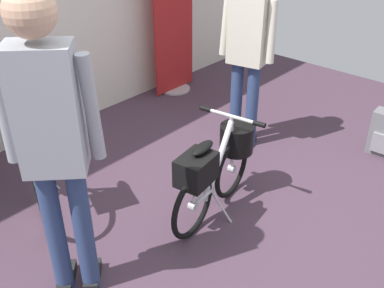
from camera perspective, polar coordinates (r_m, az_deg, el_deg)
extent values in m
plane|color=#473342|center=(3.37, 4.25, -10.28)|extent=(6.85, 6.85, 0.00)
cylinder|color=#B7B7BC|center=(5.48, -2.16, 6.98)|extent=(0.36, 0.36, 0.02)
cube|color=#A51E1E|center=(5.20, -2.34, 15.42)|extent=(0.60, 0.02, 1.65)
torus|color=black|center=(3.55, 5.03, -3.10)|extent=(0.49, 0.11, 0.49)
cylinder|color=#B7B7BC|center=(3.55, 5.03, -3.10)|extent=(0.07, 0.06, 0.06)
torus|color=black|center=(3.15, 0.07, -7.83)|extent=(0.49, 0.11, 0.49)
cylinder|color=#B7B7BC|center=(3.15, 0.07, -7.83)|extent=(0.07, 0.06, 0.06)
cylinder|color=silver|center=(3.23, 1.11, -6.93)|extent=(0.22, 0.07, 0.05)
cylinder|color=silver|center=(3.29, 3.55, -1.61)|extent=(0.34, 0.09, 0.47)
cylinder|color=silver|center=(3.16, 1.74, -3.56)|extent=(0.13, 0.05, 0.41)
cylinder|color=silver|center=(3.23, 1.11, -6.93)|extent=(0.22, 0.06, 0.04)
cylinder|color=silver|center=(3.41, 5.01, -0.22)|extent=(0.08, 0.04, 0.44)
cylinder|color=silver|center=(3.08, 0.70, -4.40)|extent=(0.15, 0.04, 0.40)
ellipsoid|color=black|center=(3.01, 1.36, -0.49)|extent=(0.23, 0.12, 0.05)
cylinder|color=#B7B7BC|center=(3.28, 5.01, 3.20)|extent=(0.03, 0.03, 0.04)
cylinder|color=#B7B7BC|center=(3.27, 5.02, 3.51)|extent=(0.09, 0.44, 0.03)
cylinder|color=black|center=(3.19, 8.49, 2.50)|extent=(0.05, 0.09, 0.04)
cylinder|color=black|center=(3.37, 1.74, 4.45)|extent=(0.05, 0.09, 0.04)
cylinder|color=#B7B7BC|center=(3.31, 2.10, -6.08)|extent=(0.14, 0.04, 0.14)
cylinder|color=#B7B7BC|center=(3.37, 3.73, -7.89)|extent=(0.04, 0.19, 0.23)
cylinder|color=black|center=(3.46, 5.66, 0.68)|extent=(0.30, 0.30, 0.22)
cube|color=black|center=(3.02, 0.54, -3.23)|extent=(0.31, 0.24, 0.20)
torus|color=black|center=(4.08, -20.94, 1.54)|extent=(0.30, 0.68, 0.72)
cylinder|color=#B7B7BC|center=(4.08, -20.94, 1.54)|extent=(0.07, 0.07, 0.06)
torus|color=black|center=(3.36, -18.91, -4.54)|extent=(0.30, 0.68, 0.72)
cylinder|color=#B7B7BC|center=(3.36, -18.91, -4.54)|extent=(0.07, 0.07, 0.06)
cylinder|color=#1947B2|center=(3.50, -19.33, -3.32)|extent=(0.15, 0.31, 0.05)
cylinder|color=#1947B2|center=(3.68, -21.18, 3.88)|extent=(0.22, 0.46, 0.69)
cylinder|color=#1947B2|center=(3.44, -20.39, 1.44)|extent=(0.09, 0.17, 0.60)
cylinder|color=#1947B2|center=(3.50, -19.33, -3.32)|extent=(0.14, 0.30, 0.04)
cylinder|color=#1947B2|center=(3.91, -21.73, 5.48)|extent=(0.06, 0.10, 0.65)
cylinder|color=#1947B2|center=(3.30, -20.01, 0.39)|extent=(0.09, 0.20, 0.58)
ellipsoid|color=black|center=(3.25, -21.21, 5.82)|extent=(0.16, 0.24, 0.05)
cylinder|color=#B7B7BC|center=(3.76, -22.66, 10.01)|extent=(0.03, 0.03, 0.04)
cylinder|color=#B7B7BC|center=(3.76, -22.73, 10.30)|extent=(0.42, 0.19, 0.03)
cylinder|color=black|center=(3.77, -19.41, 11.02)|extent=(0.10, 0.07, 0.04)
cylinder|color=#B7B7BC|center=(3.64, -19.72, -2.18)|extent=(0.07, 0.14, 0.14)
cylinder|color=#B7B7BC|center=(3.79, -18.07, -3.73)|extent=(0.19, 0.09, 0.33)
cube|color=black|center=(3.22, -20.33, 2.13)|extent=(0.29, 0.33, 0.20)
cylinder|color=navy|center=(2.73, -13.50, -10.75)|extent=(0.11, 0.11, 0.88)
cube|color=black|center=(3.04, -12.43, -15.91)|extent=(0.23, 0.24, 0.07)
cylinder|color=navy|center=(2.76, -16.83, -10.76)|extent=(0.11, 0.11, 0.88)
cube|color=black|center=(3.07, -15.50, -15.88)|extent=(0.23, 0.24, 0.07)
cube|color=#999EA8|center=(2.32, -17.75, 3.97)|extent=(0.37, 0.37, 0.68)
cylinder|color=#999EA8|center=(2.29, -12.56, 4.37)|extent=(0.12, 0.09, 0.58)
cylinder|color=#999EA8|center=(2.39, -22.58, 3.79)|extent=(0.09, 0.12, 0.58)
sphere|color=tan|center=(2.16, -19.80, 15.41)|extent=(0.24, 0.24, 0.24)
cylinder|color=navy|center=(4.24, 5.58, 5.27)|extent=(0.11, 0.11, 0.80)
cube|color=black|center=(4.37, 5.07, 0.71)|extent=(0.25, 0.14, 0.07)
cylinder|color=navy|center=(4.19, 7.57, 4.78)|extent=(0.11, 0.11, 0.80)
cube|color=black|center=(4.32, 6.98, 0.18)|extent=(0.25, 0.14, 0.07)
cube|color=beige|center=(3.96, 7.19, 14.29)|extent=(0.26, 0.35, 0.62)
cylinder|color=beige|center=(4.03, 4.28, 14.73)|extent=(0.12, 0.10, 0.52)
cylinder|color=beige|center=(3.88, 10.01, 13.71)|extent=(0.12, 0.12, 0.52)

